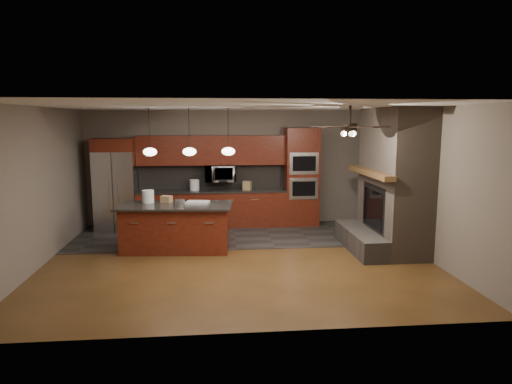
{
  "coord_description": "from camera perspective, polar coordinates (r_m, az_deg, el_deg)",
  "views": [
    {
      "loc": [
        -0.47,
        -8.2,
        2.55
      ],
      "look_at": [
        0.38,
        0.6,
        1.17
      ],
      "focal_mm": 32.0,
      "sensor_mm": 36.0,
      "label": 1
    }
  ],
  "objects": [
    {
      "name": "fireplace_column",
      "position": [
        9.37,
        16.51,
        0.84
      ],
      "size": [
        1.3,
        2.1,
        2.8
      ],
      "color": "brown",
      "rests_on": "ground"
    },
    {
      "name": "back_wall",
      "position": [
        11.27,
        -3.11,
        3.02
      ],
      "size": [
        7.0,
        0.02,
        2.8
      ],
      "primitive_type": "cube",
      "color": "#6D6357",
      "rests_on": "ground"
    },
    {
      "name": "ground",
      "position": [
        8.6,
        -2.18,
        -8.37
      ],
      "size": [
        7.0,
        7.0,
        0.0
      ],
      "primitive_type": "plane",
      "color": "brown",
      "rests_on": "ground"
    },
    {
      "name": "kitchen_island",
      "position": [
        9.19,
        -10.0,
        -4.36
      ],
      "size": [
        2.29,
        1.19,
        0.92
      ],
      "rotation": [
        0.0,
        0.0,
        -0.09
      ],
      "color": "maroon",
      "rests_on": "ground"
    },
    {
      "name": "microwave",
      "position": [
        11.02,
        -4.48,
        2.35
      ],
      "size": [
        0.73,
        0.41,
        0.5
      ],
      "primitive_type": "imported",
      "color": "silver",
      "rests_on": "back_cabinetry"
    },
    {
      "name": "counter_box",
      "position": [
        10.99,
        -1.1,
        0.82
      ],
      "size": [
        0.23,
        0.21,
        0.21
      ],
      "primitive_type": "cube",
      "rotation": [
        0.0,
        0.0,
        -0.39
      ],
      "color": "tan",
      "rests_on": "back_cabinetry"
    },
    {
      "name": "cardboard_box",
      "position": [
        9.38,
        -11.13,
        -0.88
      ],
      "size": [
        0.25,
        0.23,
        0.13
      ],
      "primitive_type": "cube",
      "rotation": [
        0.0,
        0.0,
        -0.47
      ],
      "color": "#98734E",
      "rests_on": "kitchen_island"
    },
    {
      "name": "ceiling_fan",
      "position": [
        7.74,
        11.63,
        8.03
      ],
      "size": [
        1.27,
        1.33,
        0.41
      ],
      "color": "black",
      "rests_on": "ceiling"
    },
    {
      "name": "ceiling",
      "position": [
        8.22,
        -2.29,
        10.63
      ],
      "size": [
        7.0,
        6.0,
        0.02
      ],
      "primitive_type": "cube",
      "color": "white",
      "rests_on": "back_wall"
    },
    {
      "name": "counter_bucket",
      "position": [
        11.01,
        -7.7,
        0.88
      ],
      "size": [
        0.28,
        0.28,
        0.26
      ],
      "primitive_type": "cylinder",
      "rotation": [
        0.0,
        0.0,
        -0.28
      ],
      "color": "white",
      "rests_on": "back_cabinetry"
    },
    {
      "name": "refrigerator",
      "position": [
        11.15,
        -17.12,
        0.9
      ],
      "size": [
        0.93,
        0.75,
        2.15
      ],
      "color": "silver",
      "rests_on": "ground"
    },
    {
      "name": "paint_tray",
      "position": [
        9.15,
        -7.29,
        -1.3
      ],
      "size": [
        0.5,
        0.39,
        0.04
      ],
      "primitive_type": "cube",
      "rotation": [
        0.0,
        0.0,
        -0.21
      ],
      "color": "silver",
      "rests_on": "kitchen_island"
    },
    {
      "name": "left_wall",
      "position": [
        8.82,
        -25.58,
        0.52
      ],
      "size": [
        0.02,
        6.0,
        2.8
      ],
      "primitive_type": "cube",
      "color": "#6D6357",
      "rests_on": "ground"
    },
    {
      "name": "paint_can",
      "position": [
        8.96,
        -9.47,
        -1.32
      ],
      "size": [
        0.23,
        0.23,
        0.12
      ],
      "primitive_type": "cylinder",
      "rotation": [
        0.0,
        0.0,
        -0.36
      ],
      "color": "#A9AAAE",
      "rests_on": "kitchen_island"
    },
    {
      "name": "pendant_right",
      "position": [
        8.92,
        -3.48,
        5.11
      ],
      "size": [
        0.26,
        0.26,
        0.92
      ],
      "color": "black",
      "rests_on": "ceiling"
    },
    {
      "name": "pendant_left",
      "position": [
        9.0,
        -13.11,
        4.93
      ],
      "size": [
        0.26,
        0.26,
        0.92
      ],
      "color": "black",
      "rests_on": "ceiling"
    },
    {
      "name": "slate_tile_patch",
      "position": [
        10.33,
        -2.76,
        -5.38
      ],
      "size": [
        7.0,
        2.4,
        0.01
      ],
      "primitive_type": "cube",
      "color": "#302E2B",
      "rests_on": "ground"
    },
    {
      "name": "pendant_center",
      "position": [
        8.93,
        -8.31,
        5.04
      ],
      "size": [
        0.26,
        0.26,
        0.92
      ],
      "color": "black",
      "rests_on": "ceiling"
    },
    {
      "name": "back_cabinetry",
      "position": [
        11.07,
        -5.49,
        0.24
      ],
      "size": [
        3.59,
        0.64,
        2.2
      ],
      "color": "maroon",
      "rests_on": "ground"
    },
    {
      "name": "white_bucket",
      "position": [
        9.39,
        -13.35,
        -0.55
      ],
      "size": [
        0.3,
        0.3,
        0.26
      ],
      "primitive_type": "cylinder",
      "rotation": [
        0.0,
        0.0,
        0.31
      ],
      "color": "white",
      "rests_on": "kitchen_island"
    },
    {
      "name": "oven_tower",
      "position": [
        11.19,
        5.7,
        1.87
      ],
      "size": [
        0.8,
        0.63,
        2.38
      ],
      "color": "maroon",
      "rests_on": "ground"
    },
    {
      "name": "right_wall",
      "position": [
        9.18,
        20.14,
        1.15
      ],
      "size": [
        0.02,
        6.0,
        2.8
      ],
      "primitive_type": "cube",
      "color": "#6D6357",
      "rests_on": "ground"
    }
  ]
}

